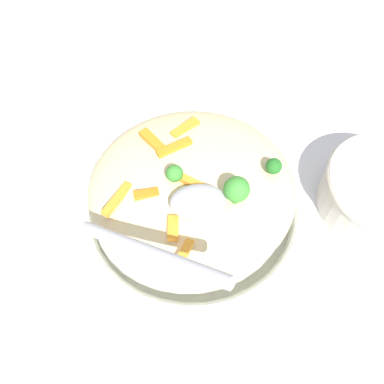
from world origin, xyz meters
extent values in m
plane|color=silver|center=(0.00, 0.00, 0.00)|extent=(2.40, 2.40, 0.00)
cylinder|color=silver|center=(0.00, 0.00, 0.01)|extent=(0.26, 0.26, 0.03)
torus|color=silver|center=(0.00, 0.00, 0.04)|extent=(0.28, 0.28, 0.02)
torus|color=black|center=(0.00, 0.00, 0.04)|extent=(0.27, 0.27, 0.00)
ellipsoid|color=beige|center=(0.00, 0.00, 0.08)|extent=(0.24, 0.23, 0.07)
cube|color=orange|center=(0.02, 0.09, 0.10)|extent=(0.02, 0.03, 0.01)
cube|color=orange|center=(0.05, 0.02, 0.11)|extent=(0.03, 0.01, 0.01)
cube|color=orange|center=(0.02, -0.03, 0.11)|extent=(0.04, 0.02, 0.01)
cube|color=orange|center=(0.04, -0.05, 0.11)|extent=(0.03, 0.04, 0.01)
cube|color=orange|center=(0.08, 0.02, 0.10)|extent=(0.03, 0.04, 0.01)
cube|color=orange|center=(0.00, -0.06, 0.11)|extent=(0.04, 0.03, 0.01)
cube|color=orange|center=(0.00, 0.02, 0.11)|extent=(0.04, 0.03, 0.01)
cube|color=orange|center=(0.03, 0.07, 0.11)|extent=(0.01, 0.03, 0.01)
cylinder|color=#377928|center=(0.02, 0.01, 0.11)|extent=(0.01, 0.01, 0.01)
sphere|color=#3D8E33|center=(0.02, 0.01, 0.12)|extent=(0.02, 0.02, 0.02)
cylinder|color=#205B1C|center=(-0.09, 0.01, 0.10)|extent=(0.01, 0.01, 0.00)
sphere|color=#236B23|center=(-0.09, 0.01, 0.11)|extent=(0.02, 0.02, 0.02)
cylinder|color=#377928|center=(-0.04, 0.04, 0.11)|extent=(0.01, 0.01, 0.01)
sphere|color=#3D8E33|center=(-0.04, 0.04, 0.13)|extent=(0.03, 0.03, 0.03)
ellipsoid|color=#B7B7BC|center=(0.00, 0.05, 0.12)|extent=(0.06, 0.04, 0.02)
cylinder|color=#B7B7BC|center=(0.05, 0.11, 0.15)|extent=(0.13, 0.10, 0.06)
cylinder|color=beige|center=(-0.24, 0.01, 0.03)|extent=(0.15, 0.15, 0.06)
camera|label=1|loc=(0.03, 0.25, 0.45)|focal=36.64mm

